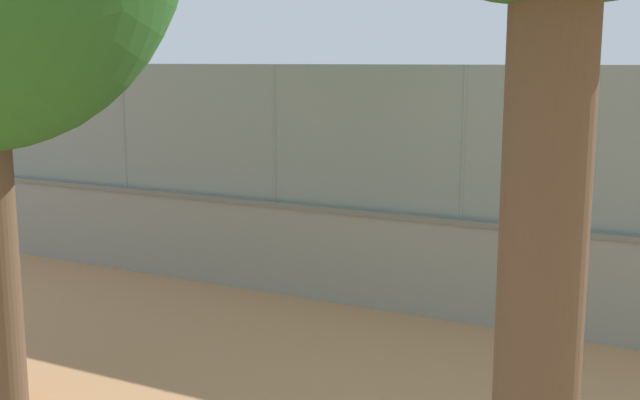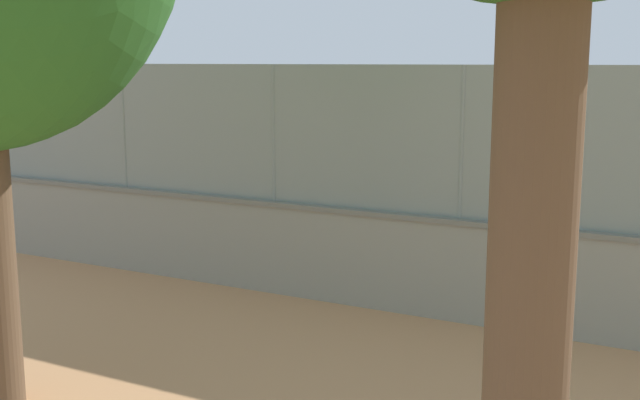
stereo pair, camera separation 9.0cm
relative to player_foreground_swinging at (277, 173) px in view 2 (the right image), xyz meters
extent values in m
plane|color=tan|center=(-1.61, -3.84, -1.01)|extent=(260.00, 260.00, 0.00)
cube|color=gray|center=(-0.73, 6.67, -0.24)|extent=(27.17, 0.74, 1.54)
cube|color=slate|center=(-0.73, 6.67, 0.57)|extent=(27.18, 0.80, 0.08)
cube|color=gray|center=(-0.73, 6.67, 1.78)|extent=(26.63, 0.42, 2.33)
cylinder|color=gray|center=(-7.39, 6.58, 1.78)|extent=(0.07, 0.07, 2.33)
cylinder|color=gray|center=(-4.06, 6.62, 1.78)|extent=(0.07, 0.07, 2.33)
cylinder|color=gray|center=(-0.73, 6.67, 1.78)|extent=(0.07, 0.07, 2.33)
cylinder|color=gray|center=(2.60, 6.72, 1.78)|extent=(0.07, 0.07, 2.33)
cylinder|color=#591919|center=(0.08, -0.08, -0.59)|extent=(0.21, 0.21, 0.83)
cylinder|color=#591919|center=(-0.09, 0.03, -0.59)|extent=(0.21, 0.21, 0.83)
cylinder|color=#D14C42|center=(-0.01, -0.02, 0.14)|extent=(0.47, 0.47, 0.62)
cylinder|color=#D8AD84|center=(0.28, -0.15, 0.26)|extent=(0.39, 0.55, 0.17)
cylinder|color=#D8AD84|center=(-0.12, 0.40, 0.26)|extent=(0.39, 0.55, 0.17)
sphere|color=#D8AD84|center=(-0.01, -0.02, 0.56)|extent=(0.24, 0.24, 0.24)
cylinder|color=black|center=(-0.01, -0.02, 0.66)|extent=(0.34, 0.34, 0.05)
cylinder|color=black|center=(-0.02, 0.55, 0.26)|extent=(0.19, 0.27, 0.04)
ellipsoid|color=#333338|center=(0.10, 0.74, 0.26)|extent=(0.18, 0.27, 0.24)
cylinder|color=#591919|center=(-7.01, 4.36, -0.59)|extent=(0.19, 0.19, 0.84)
cylinder|color=#591919|center=(-6.82, 4.29, -0.59)|extent=(0.19, 0.19, 0.84)
cylinder|color=#D14C42|center=(-6.92, 4.33, 0.14)|extent=(0.44, 0.44, 0.62)
cylinder|color=tan|center=(-7.23, 4.39, 0.27)|extent=(0.29, 0.59, 0.17)
cylinder|color=tan|center=(-6.72, 3.94, 0.27)|extent=(0.29, 0.59, 0.17)
sphere|color=tan|center=(-6.92, 4.33, 0.57)|extent=(0.24, 0.24, 0.24)
cylinder|color=black|center=(-6.92, 4.33, 0.68)|extent=(0.32, 0.32, 0.05)
cylinder|color=#B2B2B2|center=(-5.35, -0.49, -0.60)|extent=(0.15, 0.15, 0.82)
cylinder|color=#B2B2B2|center=(-5.35, -0.29, -0.60)|extent=(0.15, 0.15, 0.82)
cylinder|color=#3372B2|center=(-5.35, -0.39, 0.11)|extent=(0.34, 0.34, 0.60)
cylinder|color=#936B4C|center=(-5.30, -0.70, 0.23)|extent=(0.58, 0.09, 0.17)
cylinder|color=#936B4C|center=(-5.05, -0.09, 0.23)|extent=(0.58, 0.09, 0.17)
sphere|color=#936B4C|center=(-5.35, -0.39, 0.53)|extent=(0.23, 0.23, 0.23)
cylinder|color=white|center=(-5.35, -0.39, 0.63)|extent=(0.24, 0.24, 0.05)
cylinder|color=black|center=(-4.87, -0.09, 0.23)|extent=(0.30, 0.04, 0.04)
ellipsoid|color=#333338|center=(-4.65, -0.09, 0.23)|extent=(0.30, 0.03, 0.24)
sphere|color=#3399D8|center=(1.31, 0.85, 0.14)|extent=(0.23, 0.23, 0.23)
cylinder|color=brown|center=(-10.17, 13.57, 1.44)|extent=(0.51, 0.51, 4.89)
camera|label=1|loc=(-11.17, 18.12, 3.00)|focal=44.41mm
camera|label=2|loc=(-11.24, 18.08, 3.00)|focal=44.41mm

